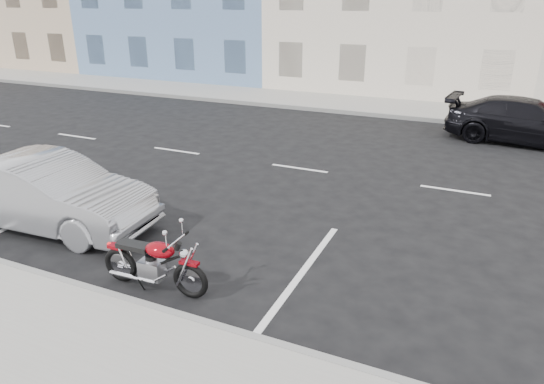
{
  "coord_description": "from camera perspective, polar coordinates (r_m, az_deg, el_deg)",
  "views": [
    {
      "loc": [
        2.44,
        -11.66,
        4.27
      ],
      "look_at": [
        -1.14,
        -3.72,
        0.8
      ],
      "focal_mm": 32.0,
      "sensor_mm": 36.0,
      "label": 1
    }
  ],
  "objects": [
    {
      "name": "motorcycle",
      "position": [
        7.5,
        -9.46,
        -9.42
      ],
      "size": [
        1.88,
        0.62,
        0.94
      ],
      "rotation": [
        0.0,
        0.0,
        0.05
      ],
      "color": "black",
      "rests_on": "ground"
    },
    {
      "name": "sedan_silver",
      "position": [
        10.53,
        -24.9,
        -0.1
      ],
      "size": [
        4.47,
        1.81,
        1.44
      ],
      "primitive_type": "imported",
      "rotation": [
        0.0,
        0.0,
        1.64
      ],
      "color": "#95969C",
      "rests_on": "ground"
    },
    {
      "name": "curb_far",
      "position": [
        20.52,
        2.52,
        9.92
      ],
      "size": [
        80.0,
        0.12,
        0.16
      ],
      "primitive_type": "cube",
      "color": "gray",
      "rests_on": "ground"
    },
    {
      "name": "sidewalk_far",
      "position": [
        22.08,
        4.2,
        10.72
      ],
      "size": [
        80.0,
        3.4,
        0.15
      ],
      "primitive_type": "cube",
      "color": "gray",
      "rests_on": "ground"
    },
    {
      "name": "car_far",
      "position": [
        17.35,
        27.74,
        7.37
      ],
      "size": [
        5.01,
        2.45,
        1.4
      ],
      "primitive_type": "imported",
      "rotation": [
        0.0,
        0.0,
        1.47
      ],
      "color": "black",
      "rests_on": "ground"
    },
    {
      "name": "ground",
      "position": [
        12.65,
        11.72,
        1.53
      ],
      "size": [
        120.0,
        120.0,
        0.0
      ],
      "primitive_type": "plane",
      "color": "black",
      "rests_on": "ground"
    }
  ]
}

